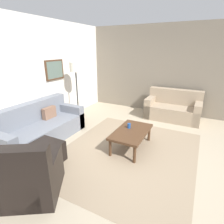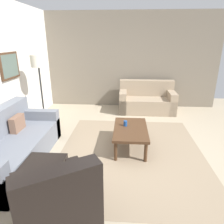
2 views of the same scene
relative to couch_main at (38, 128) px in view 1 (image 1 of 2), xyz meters
The scene contains 12 objects.
ground_plane 2.16m from the couch_main, 78.28° to the right, with size 8.00×8.00×0.00m, color tan.
rear_partition 1.29m from the couch_main, 49.01° to the left, with size 6.00×0.12×2.80m, color silver.
stone_feature_panel 4.17m from the couch_main, 31.42° to the right, with size 0.12×5.20×2.80m, color slate.
area_rug 2.16m from the couch_main, 78.28° to the right, with size 3.13×2.66×0.01m, color gray.
couch_main is the anchor object (origin of this frame).
couch_loveseat 3.89m from the couch_main, 41.58° to the right, with size 0.83×1.59×0.88m.
armchair_leather 1.82m from the couch_main, 135.58° to the right, with size 1.10×1.10×0.95m.
ottoman 1.04m from the couch_main, 125.42° to the right, with size 0.56×0.56×0.40m, color black.
coffee_table 2.18m from the couch_main, 72.45° to the right, with size 1.10×0.64×0.41m.
cup 2.13m from the couch_main, 68.94° to the right, with size 0.07×0.07×0.11m, color #1E478C.
lamp_standing 1.83m from the couch_main, ahead, with size 0.32×0.32×1.71m.
framed_artwork 1.71m from the couch_main, 19.98° to the left, with size 0.65×0.04×0.53m.
Camera 1 is at (-3.04, -1.18, 2.08)m, focal length 28.57 mm.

